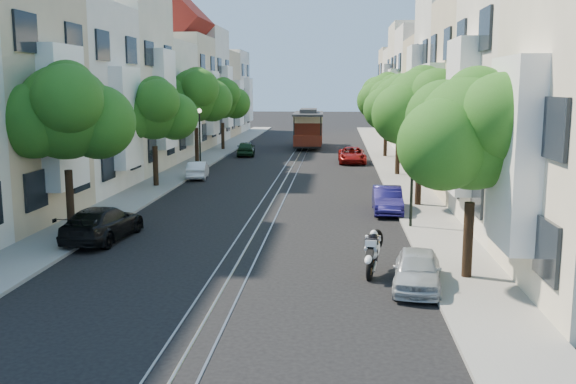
% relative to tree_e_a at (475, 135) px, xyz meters
% --- Properties ---
extents(ground, '(200.00, 200.00, 0.00)m').
position_rel_tree_e_a_xyz_m(ground, '(-7.26, 31.02, -4.40)').
color(ground, black).
rests_on(ground, ground).
extents(sidewalk_east, '(2.50, 80.00, 0.12)m').
position_rel_tree_e_a_xyz_m(sidewalk_east, '(-0.01, 31.02, -4.34)').
color(sidewalk_east, gray).
rests_on(sidewalk_east, ground).
extents(sidewalk_west, '(2.50, 80.00, 0.12)m').
position_rel_tree_e_a_xyz_m(sidewalk_west, '(-14.51, 31.02, -4.34)').
color(sidewalk_west, gray).
rests_on(sidewalk_west, ground).
extents(rail_left, '(0.06, 80.00, 0.02)m').
position_rel_tree_e_a_xyz_m(rail_left, '(-7.81, 31.02, -4.39)').
color(rail_left, gray).
rests_on(rail_left, ground).
extents(rail_slot, '(0.06, 80.00, 0.02)m').
position_rel_tree_e_a_xyz_m(rail_slot, '(-7.26, 31.02, -4.39)').
color(rail_slot, gray).
rests_on(rail_slot, ground).
extents(rail_right, '(0.06, 80.00, 0.02)m').
position_rel_tree_e_a_xyz_m(rail_right, '(-6.71, 31.02, -4.39)').
color(rail_right, gray).
rests_on(rail_right, ground).
extents(lane_line, '(0.08, 80.00, 0.01)m').
position_rel_tree_e_a_xyz_m(lane_line, '(-7.26, 31.02, -4.40)').
color(lane_line, tan).
rests_on(lane_line, ground).
extents(townhouses_east, '(7.75, 72.00, 12.00)m').
position_rel_tree_e_a_xyz_m(townhouses_east, '(4.61, 30.94, 0.79)').
color(townhouses_east, beige).
rests_on(townhouses_east, ground).
extents(townhouses_west, '(7.75, 72.00, 11.76)m').
position_rel_tree_e_a_xyz_m(townhouses_west, '(-19.13, 30.94, 0.68)').
color(townhouses_west, silver).
rests_on(townhouses_west, ground).
extents(tree_e_a, '(4.72, 3.87, 6.27)m').
position_rel_tree_e_a_xyz_m(tree_e_a, '(0.00, 0.00, 0.00)').
color(tree_e_a, black).
rests_on(tree_e_a, ground).
extents(tree_e_b, '(4.93, 4.08, 6.68)m').
position_rel_tree_e_a_xyz_m(tree_e_b, '(0.00, 12.00, 0.34)').
color(tree_e_b, black).
rests_on(tree_e_b, ground).
extents(tree_e_c, '(4.84, 3.99, 6.52)m').
position_rel_tree_e_a_xyz_m(tree_e_c, '(0.00, 23.00, 0.20)').
color(tree_e_c, black).
rests_on(tree_e_c, ground).
extents(tree_e_d, '(5.01, 4.16, 6.85)m').
position_rel_tree_e_a_xyz_m(tree_e_d, '(0.00, 34.00, 0.47)').
color(tree_e_d, black).
rests_on(tree_e_d, ground).
extents(tree_w_a, '(4.93, 4.08, 6.68)m').
position_rel_tree_e_a_xyz_m(tree_w_a, '(-14.40, 5.00, 0.34)').
color(tree_w_a, black).
rests_on(tree_w_a, ground).
extents(tree_w_b, '(4.72, 3.87, 6.27)m').
position_rel_tree_e_a_xyz_m(tree_w_b, '(-14.40, 17.00, 0.00)').
color(tree_w_b, black).
rests_on(tree_w_b, ground).
extents(tree_w_c, '(5.13, 4.28, 7.09)m').
position_rel_tree_e_a_xyz_m(tree_w_c, '(-14.40, 28.00, 0.67)').
color(tree_w_c, black).
rests_on(tree_w_c, ground).
extents(tree_w_d, '(4.84, 3.99, 6.52)m').
position_rel_tree_e_a_xyz_m(tree_w_d, '(-14.40, 39.00, 0.20)').
color(tree_w_d, black).
rests_on(tree_w_d, ground).
extents(lamp_east, '(0.32, 0.32, 4.16)m').
position_rel_tree_e_a_xyz_m(lamp_east, '(-0.96, 7.02, -1.55)').
color(lamp_east, black).
rests_on(lamp_east, ground).
extents(lamp_west, '(0.32, 0.32, 4.16)m').
position_rel_tree_e_a_xyz_m(lamp_west, '(-13.56, 25.02, -1.55)').
color(lamp_west, black).
rests_on(lamp_west, ground).
extents(sportbike_rider, '(0.72, 1.97, 1.39)m').
position_rel_tree_e_a_xyz_m(sportbike_rider, '(-2.87, 0.38, -3.62)').
color(sportbike_rider, black).
rests_on(sportbike_rider, ground).
extents(cable_car, '(2.92, 8.81, 3.37)m').
position_rel_tree_e_a_xyz_m(cable_car, '(-6.76, 42.32, -2.40)').
color(cable_car, black).
rests_on(cable_car, ground).
extents(parked_car_e_near, '(1.77, 3.50, 1.14)m').
position_rel_tree_e_a_xyz_m(parked_car_e_near, '(-1.66, -0.93, -3.83)').
color(parked_car_e_near, '#A6ADB2').
rests_on(parked_car_e_near, ground).
extents(parked_car_e_mid, '(1.32, 3.69, 1.21)m').
position_rel_tree_e_a_xyz_m(parked_car_e_mid, '(-1.66, 10.42, -3.79)').
color(parked_car_e_mid, '#100D44').
rests_on(parked_car_e_mid, ground).
extents(parked_car_e_far, '(2.12, 4.43, 1.22)m').
position_rel_tree_e_a_xyz_m(parked_car_e_far, '(-2.86, 29.84, -3.79)').
color(parked_car_e_far, maroon).
rests_on(parked_car_e_far, ground).
extents(parked_car_w_near, '(2.22, 4.65, 1.31)m').
position_rel_tree_e_a_xyz_m(parked_car_w_near, '(-12.86, 4.15, -3.74)').
color(parked_car_w_near, black).
rests_on(parked_car_w_near, ground).
extents(parked_car_w_mid, '(1.53, 3.44, 1.10)m').
position_rel_tree_e_a_xyz_m(parked_car_w_mid, '(-12.83, 20.80, -3.85)').
color(parked_car_w_mid, white).
rests_on(parked_car_w_mid, ground).
extents(parked_car_w_far, '(1.82, 3.76, 1.24)m').
position_rel_tree_e_a_xyz_m(parked_car_w_far, '(-11.66, 34.26, -3.78)').
color(parked_car_w_far, black).
rests_on(parked_car_w_far, ground).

